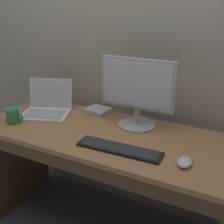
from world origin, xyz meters
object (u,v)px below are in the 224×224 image
laptop_white (47,109)px  external_monitor (137,91)px  wired_keyboard (119,149)px  computer_mouse (185,162)px  coffee_mug (13,116)px  external_drive_box (98,111)px

laptop_white → external_monitor: external_monitor is taller
external_monitor → wired_keyboard: (0.04, -0.32, -0.22)m
computer_mouse → laptop_white: bearing=166.9°
external_monitor → coffee_mug: size_ratio=3.64×
laptop_white → external_monitor: (0.63, 0.09, 0.19)m
laptop_white → external_drive_box: (0.31, 0.17, -0.02)m
external_drive_box → coffee_mug: (-0.40, -0.39, 0.03)m
external_drive_box → coffee_mug: coffee_mug is taller
external_monitor → wired_keyboard: 0.39m
coffee_mug → laptop_white: bearing=66.3°
external_monitor → computer_mouse: bearing=-38.7°
external_monitor → laptop_white: bearing=-171.5°
wired_keyboard → computer_mouse: (0.34, 0.01, 0.01)m
external_monitor → external_drive_box: (-0.32, 0.08, -0.21)m
laptop_white → external_monitor: size_ratio=0.84×
external_monitor → external_drive_box: bearing=166.2°
external_monitor → coffee_mug: 0.81m
laptop_white → external_drive_box: 0.35m
wired_keyboard → computer_mouse: bearing=2.3°
wired_keyboard → computer_mouse: computer_mouse is taller
external_monitor → coffee_mug: (-0.72, -0.31, -0.18)m
laptop_white → coffee_mug: bearing=-113.7°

